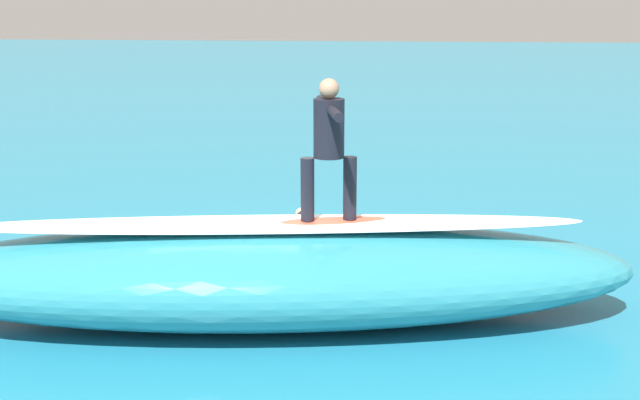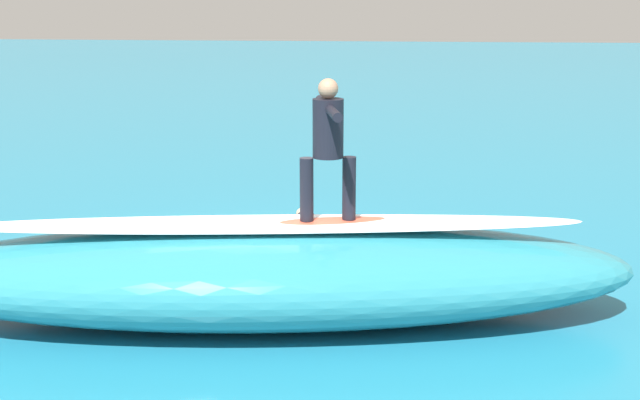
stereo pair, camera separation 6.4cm
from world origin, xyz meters
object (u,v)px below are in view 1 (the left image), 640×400
(surfboard_riding, at_px, (329,223))
(surfer_paddling, at_px, (317,228))
(surfboard_paddling, at_px, (314,237))
(surfer_riding, at_px, (329,139))

(surfboard_riding, xyz_separation_m, surfer_paddling, (0.46, -3.12, -0.97))
(surfboard_paddling, bearing_deg, surfer_paddling, -180.00)
(surfer_riding, xyz_separation_m, surfboard_paddling, (0.52, -3.24, -2.16))
(surfer_riding, bearing_deg, surfboard_paddling, -93.75)
(surfer_riding, xyz_separation_m, surfer_paddling, (0.46, -3.12, -1.97))
(surfer_riding, bearing_deg, surfer_paddling, -94.54)
(surfboard_riding, bearing_deg, surfer_riding, -102.93)
(surfboard_riding, bearing_deg, surfer_paddling, -94.54)
(surfboard_paddling, height_order, surfer_paddling, surfer_paddling)
(surfboard_riding, height_order, surfboard_paddling, surfboard_riding)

